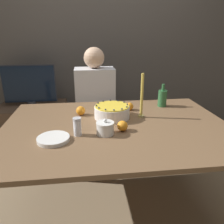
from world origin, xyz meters
The scene contains 15 objects.
ground_plane centered at (0.00, 0.00, 0.00)m, with size 12.00×12.00×0.00m, color #8C7556.
wall_behind centered at (0.00, 1.40, 1.30)m, with size 8.00×0.05×2.60m.
dining_table centered at (0.00, 0.00, 0.66)m, with size 1.62×1.15×0.75m.
cake centered at (-0.02, 0.15, 0.80)m, with size 0.27×0.27×0.11m.
sugar_bowl centered at (-0.10, -0.14, 0.80)m, with size 0.12×0.12×0.11m.
sugar_shaker centered at (-0.27, -0.14, 0.81)m, with size 0.05×0.05×0.12m.
plate_stack centered at (-0.42, -0.20, 0.77)m, with size 0.20×0.20×0.02m.
candle centered at (0.21, 0.13, 0.90)m, with size 0.05×0.05×0.34m.
bottle centered at (0.46, 0.37, 0.83)m, with size 0.08×0.08×0.20m.
orange_fruit_0 centered at (-0.26, 0.23, 0.79)m, with size 0.07×0.07×0.07m.
orange_fruit_1 centered at (0.02, -0.10, 0.79)m, with size 0.07×0.07×0.07m.
orange_fruit_2 centered at (0.15, 0.30, 0.79)m, with size 0.07×0.07×0.07m.
person_man_blue_shirt centered at (-0.12, 0.77, 0.54)m, with size 0.40×0.34×1.25m.
side_cabinet centered at (-0.85, 1.10, 0.29)m, with size 0.76×0.51×0.57m.
tv_monitor centered at (-0.85, 1.10, 0.82)m, with size 0.60×0.10×0.47m.
Camera 1 is at (-0.21, -1.43, 1.38)m, focal length 35.00 mm.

